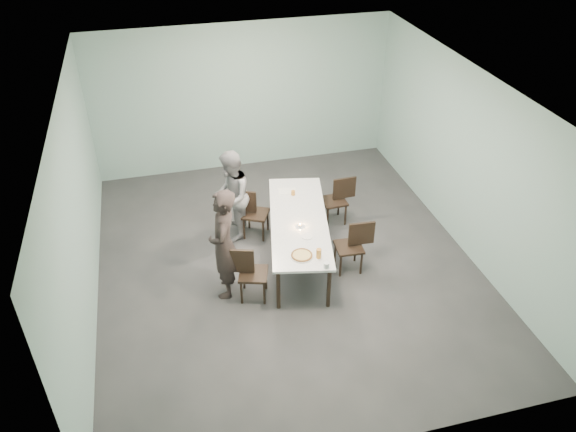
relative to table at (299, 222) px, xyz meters
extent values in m
plane|color=#333335|center=(-0.24, -0.11, -0.69)|extent=(7.00, 7.00, 0.00)
cube|color=#8EB3AC|center=(-0.24, 3.39, 0.81)|extent=(6.00, 0.02, 3.00)
cube|color=#8EB3AC|center=(-0.24, -3.61, 0.81)|extent=(6.00, 0.02, 3.00)
cube|color=#8EB3AC|center=(-3.24, -0.11, 0.81)|extent=(0.02, 7.00, 3.00)
cube|color=#8EB3AC|center=(2.76, -0.11, 0.81)|extent=(0.02, 7.00, 3.00)
cube|color=white|center=(-0.24, -0.11, 2.31)|extent=(6.00, 7.00, 0.02)
cube|color=white|center=(0.00, 0.00, 0.04)|extent=(1.41, 2.73, 0.04)
cylinder|color=black|center=(-0.61, -1.12, -0.34)|extent=(0.06, 0.06, 0.71)
cylinder|color=black|center=(-0.11, 1.27, -0.34)|extent=(0.06, 0.06, 0.71)
cylinder|color=black|center=(0.11, -1.27, -0.34)|extent=(0.06, 0.06, 0.71)
cylinder|color=black|center=(0.61, 1.12, -0.34)|extent=(0.06, 0.06, 0.71)
cube|color=black|center=(-0.91, -0.77, -0.26)|extent=(0.52, 0.52, 0.04)
cube|color=black|center=(-1.09, -0.72, -0.02)|extent=(0.41, 0.16, 0.40)
cylinder|color=black|center=(-1.12, -0.89, -0.49)|extent=(0.04, 0.04, 0.41)
cylinder|color=black|center=(-1.02, -0.56, -0.49)|extent=(0.04, 0.04, 0.41)
cylinder|color=black|center=(-0.80, -0.99, -0.49)|extent=(0.04, 0.04, 0.41)
cylinder|color=black|center=(-0.70, -0.66, -0.49)|extent=(0.04, 0.04, 0.41)
cube|color=black|center=(-0.55, 0.79, -0.26)|extent=(0.56, 0.56, 0.04)
cube|color=black|center=(-0.72, 0.88, -0.02)|extent=(0.40, 0.22, 0.40)
cylinder|color=black|center=(-0.78, 0.72, -0.49)|extent=(0.04, 0.04, 0.41)
cylinder|color=black|center=(-0.63, 1.02, -0.49)|extent=(0.04, 0.04, 0.41)
cylinder|color=black|center=(-0.47, 0.57, -0.49)|extent=(0.04, 0.04, 0.41)
cylinder|color=black|center=(-0.33, 0.87, -0.49)|extent=(0.04, 0.04, 0.41)
cube|color=black|center=(0.69, -0.50, -0.26)|extent=(0.45, 0.45, 0.04)
cube|color=black|center=(0.88, -0.51, -0.02)|extent=(0.42, 0.07, 0.40)
cylinder|color=black|center=(0.87, -0.34, -0.49)|extent=(0.04, 0.04, 0.41)
cylinder|color=black|center=(0.85, -0.68, -0.49)|extent=(0.04, 0.04, 0.41)
cylinder|color=black|center=(0.53, -0.32, -0.49)|extent=(0.04, 0.04, 0.41)
cylinder|color=black|center=(0.51, -0.66, -0.49)|extent=(0.04, 0.04, 0.41)
cube|color=black|center=(0.89, 0.85, -0.26)|extent=(0.44, 0.44, 0.04)
cube|color=black|center=(1.08, 0.86, -0.02)|extent=(0.42, 0.06, 0.40)
cylinder|color=black|center=(1.05, 1.03, -0.49)|extent=(0.04, 0.04, 0.41)
cylinder|color=black|center=(1.06, 0.69, -0.49)|extent=(0.04, 0.04, 0.41)
cylinder|color=black|center=(0.71, 1.02, -0.49)|extent=(0.04, 0.04, 0.41)
cylinder|color=black|center=(0.72, 0.68, -0.49)|extent=(0.04, 0.04, 0.41)
imported|color=black|center=(-1.29, -0.55, 0.20)|extent=(0.56, 0.73, 1.79)
imported|color=gray|center=(-0.94, 0.86, 0.12)|extent=(0.80, 0.92, 1.62)
cylinder|color=white|center=(-0.21, -0.94, 0.06)|extent=(0.34, 0.34, 0.01)
cylinder|color=#F5D78B|center=(-0.21, -0.94, 0.08)|extent=(0.30, 0.30, 0.01)
torus|color=brown|center=(-0.21, -0.94, 0.08)|extent=(0.32, 0.32, 0.03)
cylinder|color=white|center=(0.00, -0.48, 0.06)|extent=(0.18, 0.18, 0.01)
cylinder|color=#C27A2A|center=(0.02, -1.03, 0.13)|extent=(0.08, 0.08, 0.15)
cylinder|color=silver|center=(0.06, -1.28, 0.10)|extent=(0.08, 0.08, 0.09)
cylinder|color=silver|center=(-0.03, -0.20, 0.07)|extent=(0.06, 0.06, 0.03)
cylinder|color=orange|center=(-0.03, -0.20, 0.10)|extent=(0.04, 0.04, 0.01)
cylinder|color=#C27A2A|center=(0.10, 0.74, 0.10)|extent=(0.07, 0.07, 0.08)
cube|color=silver|center=(0.04, 0.88, 0.06)|extent=(0.34, 0.28, 0.01)
camera|label=1|loc=(-2.01, -7.14, 5.12)|focal=35.00mm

